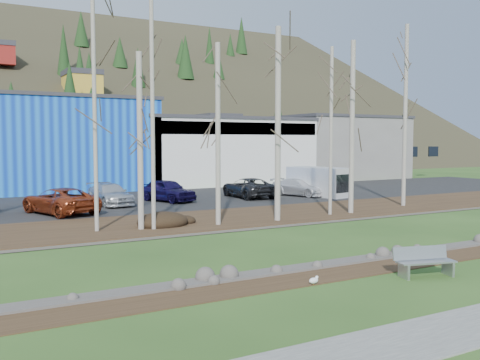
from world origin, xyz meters
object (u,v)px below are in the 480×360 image
bench_intact (424,262)px  car_2 (110,194)px  car_5 (299,187)px  van_white (321,182)px  car_3 (167,190)px  car_1 (60,201)px  car_4 (248,188)px  seagull (314,280)px

bench_intact → car_2: bearing=114.6°
car_5 → van_white: bearing=-55.5°
car_2 → car_3: car_3 is taller
car_1 → van_white: (19.65, 0.63, 0.34)m
bench_intact → car_3: 23.28m
bench_intact → car_3: car_3 is taller
car_4 → van_white: van_white is taller
bench_intact → car_5: size_ratio=0.45×
bench_intact → car_1: 21.73m
car_5 → van_white: (1.39, -0.97, 0.45)m
bench_intact → car_2: car_2 is taller
car_5 → van_white: van_white is taller
car_4 → car_5: (4.05, -0.90, -0.08)m
car_2 → van_white: (15.89, -2.26, 0.40)m
car_1 → car_2: (3.77, 2.89, -0.06)m
car_2 → car_3: size_ratio=1.05×
bench_intact → car_1: bearing=125.7°
car_5 → car_1: bearing=164.5°
car_1 → car_5: size_ratio=1.22×
car_3 → van_white: bearing=-29.9°
bench_intact → car_5: car_5 is taller
bench_intact → seagull: bearing=-178.0°
car_1 → bench_intact: bearing=91.7°
seagull → car_3: (3.99, 22.40, 0.78)m
bench_intact → car_5: 24.35m
bench_intact → car_4: car_4 is taller
bench_intact → car_2: size_ratio=0.42×
car_3 → bench_intact: bearing=-109.2°
van_white → car_2: bearing=160.3°
car_2 → car_5: size_ratio=1.08×
car_5 → seagull: bearing=-144.9°
bench_intact → car_5: (10.59, 21.92, 0.31)m
car_3 → car_4: size_ratio=0.87×
car_4 → van_white: size_ratio=0.99×
van_white → car_4: bearing=149.4°
car_3 → van_white: 12.01m
car_2 → van_white: 16.05m
bench_intact → car_1: (-7.68, 20.32, 0.42)m
seagull → car_2: (-0.12, 22.34, 0.69)m
seagull → bench_intact: bearing=-22.0°
seagull → car_5: car_5 is taller
car_3 → car_1: bearing=-178.1°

